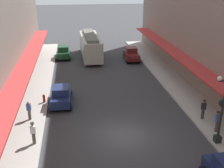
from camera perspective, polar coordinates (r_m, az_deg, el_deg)
ground_plane at (r=20.89m, az=2.44°, el=-10.69°), size 200.00×200.00×0.00m
sidewalk_left at (r=20.97m, az=-18.58°, el=-11.59°), size 3.00×60.00×0.15m
sidewalk_right at (r=23.29m, az=21.10°, el=-8.40°), size 3.00×60.00×0.15m
parked_car_0 at (r=25.60m, az=-10.54°, el=-2.25°), size 2.28×4.31×1.84m
parked_car_2 at (r=38.59m, az=4.11°, el=6.31°), size 2.25×4.30×1.84m
parked_car_3 at (r=40.20m, az=-10.10°, el=6.66°), size 2.17×4.27×1.84m
streetcar at (r=39.66m, az=-4.56°, el=8.15°), size 2.71×9.65×3.46m
lamp_post_with_clock at (r=19.93m, az=22.17°, el=-4.33°), size 1.42×0.44×5.16m
fire_hydrant at (r=26.18m, az=-14.05°, el=-2.92°), size 0.24×0.24×0.82m
pedestrian_0 at (r=20.02m, az=-16.15°, el=-9.81°), size 0.36×0.28×1.67m
pedestrian_1 at (r=23.63m, az=18.56°, el=-5.01°), size 0.36×0.28×1.67m
pedestrian_2 at (r=23.29m, az=-16.97°, el=-5.28°), size 0.36×0.24×1.64m
pedestrian_3 at (r=22.11m, az=21.14°, el=-7.30°), size 0.36×0.28×1.67m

